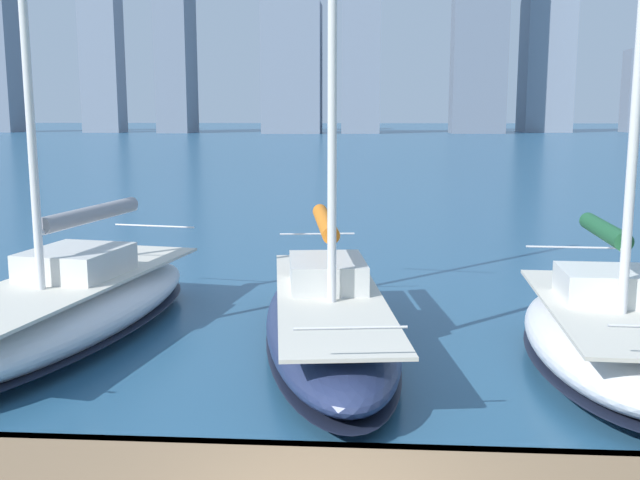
{
  "coord_description": "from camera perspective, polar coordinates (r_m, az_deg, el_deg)",
  "views": [
    {
      "loc": [
        -0.42,
        6.98,
        4.48
      ],
      "look_at": [
        0.49,
        -6.29,
        2.2
      ],
      "focal_mm": 42.0,
      "sensor_mm": 36.0,
      "label": 1
    }
  ],
  "objects": [
    {
      "name": "city_skyline",
      "position": [
        167.15,
        5.1,
        14.9
      ],
      "size": [
        171.38,
        24.47,
        44.46
      ],
      "color": "gray",
      "rests_on": "ground"
    },
    {
      "name": "sailboat_forest",
      "position": [
        13.95,
        21.29,
        -6.66
      ],
      "size": [
        3.04,
        6.65,
        11.02
      ],
      "color": "white",
      "rests_on": "ground"
    },
    {
      "name": "sailboat_orange",
      "position": [
        14.21,
        0.68,
        -5.8
      ],
      "size": [
        3.47,
        8.92,
        11.95
      ],
      "color": "navy",
      "rests_on": "ground"
    },
    {
      "name": "sailboat_grey",
      "position": [
        15.62,
        -18.89,
        -4.79
      ],
      "size": [
        4.32,
        9.44,
        13.04
      ],
      "color": "white",
      "rests_on": "ground"
    }
  ]
}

